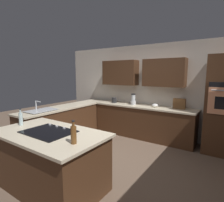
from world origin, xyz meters
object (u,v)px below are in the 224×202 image
Objects in this scene: cooktop at (49,132)px; second_bottle at (74,134)px; sink_unit at (41,110)px; oil_bottle at (21,119)px; spice_rack at (179,104)px; kettle at (114,100)px; blender at (133,100)px; mixing_bowl at (155,105)px.

second_bottle reaches higher than cooktop.
oil_bottle is at bearing 129.85° from sink_unit.
spice_rack is 1.90m from kettle.
sink_unit is at bearing 54.60° from blender.
oil_bottle is (1.30, 2.95, 0.07)m from mixing_bowl.
second_bottle reaches higher than oil_bottle.
mixing_bowl is at bearing -135.96° from sink_unit.
second_bottle is at bearing 114.25° from kettle.
cooktop is 2.41× the size of blender.
mixing_bowl is at bearing 8.29° from spice_rack.
second_bottle is at bearing 176.69° from oil_bottle.
sink_unit is 2.16m from kettle.
oil_bottle is at bearing 66.23° from mixing_bowl.
oil_bottle is (-0.78, 0.94, 0.10)m from sink_unit.
blender is 0.65m from kettle.
sink_unit is at bearing -31.23° from cooktop.
mixing_bowl is 0.61m from spice_rack.
oil_bottle is at bearing 2.82° from cooktop.
sink_unit is at bearing 68.83° from kettle.
oil_bottle is at bearing 57.97° from spice_rack.
mixing_bowl is (-0.59, -2.91, 0.04)m from cooktop.
kettle is at bearing -111.17° from sink_unit.
cooktop is at bearing 103.66° from kettle.
blender reaches higher than oil_bottle.
second_bottle is at bearing 80.19° from spice_rack.
kettle is 0.53× the size of second_bottle.
blender reaches higher than second_bottle.
cooktop is at bearing 148.77° from sink_unit.
spice_rack reaches higher than mixing_bowl.
blender is at bearing -76.75° from second_bottle.
kettle is (1.90, 0.09, -0.05)m from spice_rack.
sink_unit is 2.37m from second_bottle.
cooktop is 4.65× the size of mixing_bowl.
oil_bottle is 1.36m from second_bottle.
kettle reaches higher than mixing_bowl.
kettle is 3.32m from second_bottle.
blender is 1.25m from spice_rack.
mixing_bowl is 0.56× the size of oil_bottle.
sink_unit is 2.29× the size of second_bottle.
second_bottle is at bearing 103.25° from blender.
kettle is (1.30, 0.00, 0.04)m from mixing_bowl.
spice_rack is at bearing -99.81° from second_bottle.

